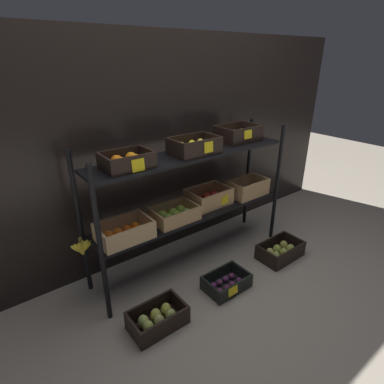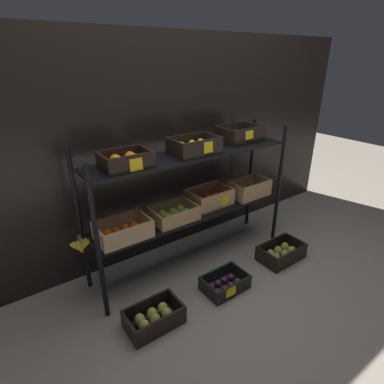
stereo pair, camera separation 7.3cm
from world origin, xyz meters
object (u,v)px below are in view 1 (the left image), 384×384
Objects in this scene: crate_ground_pear at (158,319)px; crate_ground_center_pear at (280,251)px; display_rack at (193,185)px; crate_ground_plum at (226,283)px.

crate_ground_center_pear is (1.20, -0.01, -0.00)m from crate_ground_pear.
crate_ground_center_pear is at bearing -0.31° from crate_ground_pear.
display_rack reaches higher than crate_ground_plum.
crate_ground_center_pear is (0.62, 0.00, 0.01)m from crate_ground_plum.
crate_ground_center_pear is at bearing 0.23° from crate_ground_plum.
display_rack is 4.59× the size of crate_ground_center_pear.
display_rack is 5.37× the size of crate_ground_plum.
crate_ground_center_pear is (0.60, -0.42, -0.62)m from display_rack.
display_rack is 0.96m from crate_ground_center_pear.
display_rack reaches higher than crate_ground_pear.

